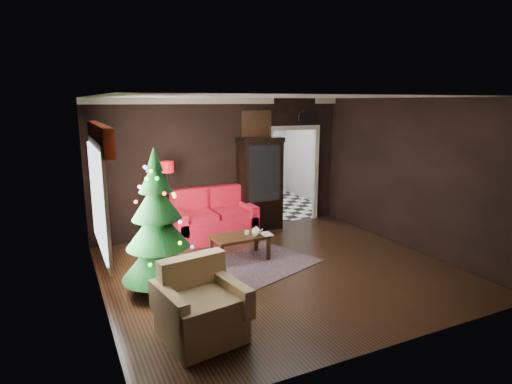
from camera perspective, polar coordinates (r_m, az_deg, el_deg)
name	(u,v)px	position (r m, az deg, el deg)	size (l,w,h in m)	color
floor	(279,270)	(7.14, 3.16, -10.44)	(5.50, 5.50, 0.00)	black
ceiling	(282,97)	(6.60, 3.45, 12.63)	(5.50, 5.50, 0.00)	white
wall_back	(223,166)	(8.97, -4.42, 3.50)	(5.50, 5.50, 0.00)	black
wall_front	(394,230)	(4.76, 17.97, -4.81)	(5.50, 5.50, 0.00)	black
wall_left	(96,205)	(5.95, -20.62, -1.69)	(5.50, 5.50, 0.00)	black
wall_right	(410,175)	(8.39, 20.01, 2.20)	(5.50, 5.50, 0.00)	black
doorway	(293,176)	(9.76, 4.97, 2.11)	(1.10, 0.10, 2.10)	silver
left_window	(98,198)	(6.13, -20.46, -0.79)	(0.05, 1.60, 1.40)	white
valance	(99,137)	(6.02, -20.28, 6.91)	(0.12, 2.10, 0.35)	maroon
kitchen_floor	(263,206)	(11.27, 1.01, -1.94)	(3.00, 3.00, 0.00)	white
kitchen_window	(241,138)	(12.29, -2.01, 7.26)	(0.70, 0.06, 0.70)	white
rug	(254,265)	(7.34, -0.22, -9.73)	(2.00, 1.45, 0.01)	#503445
loveseat	(214,214)	(8.61, -5.72, -3.02)	(1.70, 0.90, 1.00)	maroon
curio_cabinet	(260,186)	(9.14, 0.54, 0.83)	(0.90, 0.45, 1.90)	black
floor_lamp	(169,202)	(8.33, -11.64, -1.38)	(0.27, 0.27, 1.59)	black
christmas_tree	(157,224)	(6.14, -13.10, -4.17)	(1.06, 1.06, 2.03)	black
armchair	(201,302)	(5.12, -7.42, -14.45)	(0.89, 0.89, 0.91)	tan
coffee_table	(240,247)	(7.52, -2.20, -7.39)	(0.96, 0.57, 0.43)	black
teapot	(256,232)	(7.38, 0.02, -5.33)	(0.18, 0.18, 0.17)	beige
cup_a	(247,232)	(7.50, -1.25, -5.45)	(0.08, 0.08, 0.07)	white
cup_b	(254,235)	(7.39, -0.21, -5.78)	(0.06, 0.06, 0.05)	white
book	(262,229)	(7.41, 0.79, -4.94)	(0.18, 0.02, 0.25)	#978360
wall_clock	(305,117)	(9.71, 6.56, 9.92)	(0.32, 0.32, 0.06)	white
painting	(256,124)	(9.14, 0.04, 9.05)	(0.62, 0.05, 0.52)	tan
kitchen_counter	(245,182)	(12.23, -1.49, 1.33)	(1.80, 0.60, 0.90)	silver
kitchen_table	(258,196)	(10.79, 0.30, -0.53)	(0.70, 0.70, 0.75)	brown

